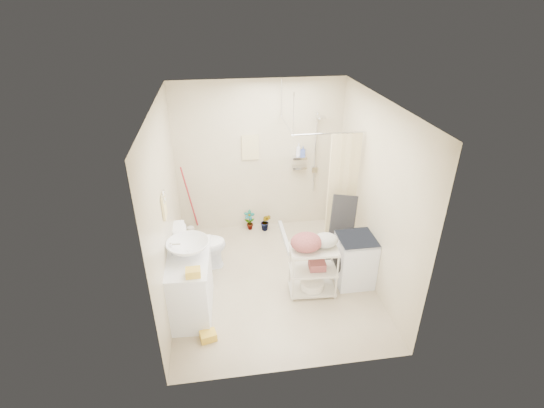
{
  "coord_description": "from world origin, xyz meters",
  "views": [
    {
      "loc": [
        -0.69,
        -4.55,
        3.72
      ],
      "look_at": [
        0.01,
        0.25,
        1.13
      ],
      "focal_mm": 26.0,
      "sensor_mm": 36.0,
      "label": 1
    }
  ],
  "objects_px": {
    "toilet": "(201,245)",
    "washing_machine": "(354,260)",
    "laundry_rack": "(313,267)",
    "vanity": "(190,284)"
  },
  "relations": [
    {
      "from": "vanity",
      "to": "washing_machine",
      "type": "bearing_deg",
      "value": 10.05
    },
    {
      "from": "toilet",
      "to": "washing_machine",
      "type": "height_order",
      "value": "toilet"
    },
    {
      "from": "toilet",
      "to": "washing_machine",
      "type": "xyz_separation_m",
      "value": [
        2.18,
        -0.68,
        -0.01
      ]
    },
    {
      "from": "vanity",
      "to": "laundry_rack",
      "type": "bearing_deg",
      "value": 7.47
    },
    {
      "from": "washing_machine",
      "to": "laundry_rack",
      "type": "bearing_deg",
      "value": -166.75
    },
    {
      "from": "vanity",
      "to": "toilet",
      "type": "relative_size",
      "value": 1.29
    },
    {
      "from": "toilet",
      "to": "laundry_rack",
      "type": "relative_size",
      "value": 0.87
    },
    {
      "from": "washing_machine",
      "to": "vanity",
      "type": "bearing_deg",
      "value": -173.21
    },
    {
      "from": "toilet",
      "to": "vanity",
      "type": "bearing_deg",
      "value": 167.72
    },
    {
      "from": "vanity",
      "to": "laundry_rack",
      "type": "relative_size",
      "value": 1.12
    }
  ]
}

